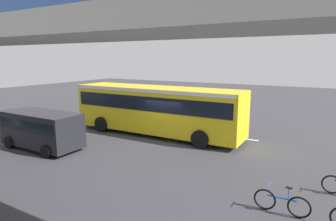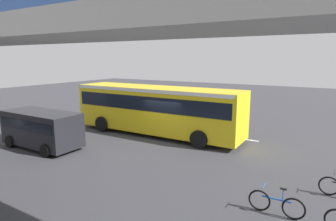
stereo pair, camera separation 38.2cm
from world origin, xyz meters
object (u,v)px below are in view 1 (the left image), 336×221
Objects in this scene: city_bus at (156,106)px; traffic_sign at (134,95)px; bicycle_blue at (282,203)px; parked_van at (42,128)px.

city_bus is 4.12× the size of traffic_sign.
traffic_sign reaches higher than bicycle_blue.
bicycle_blue is (-12.74, 0.62, -0.81)m from parked_van.
traffic_sign is at bearing -84.54° from parked_van.
bicycle_blue is (-8.72, 6.28, -1.51)m from city_bus.
bicycle_blue is at bearing 144.22° from city_bus.
parked_van is 1.71× the size of traffic_sign.
parked_van reaches higher than bicycle_blue.
traffic_sign is at bearing -40.09° from city_bus.
parked_van is at bearing 54.65° from city_bus.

